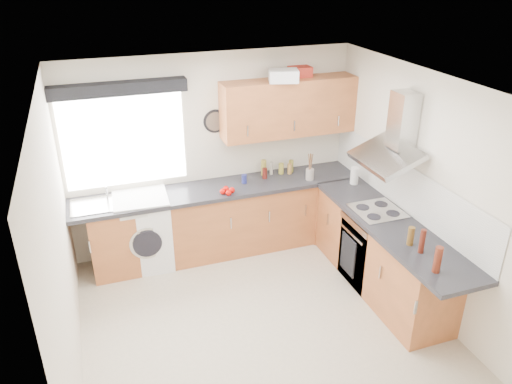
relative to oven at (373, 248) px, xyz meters
name	(u,v)px	position (x,y,z in m)	size (l,w,h in m)	color
ground_plane	(260,322)	(-1.50, -0.30, -0.42)	(3.60, 3.60, 0.00)	beige
ceiling	(261,88)	(-1.50, -0.30, 2.08)	(3.60, 3.60, 0.02)	white
wall_back	(212,153)	(-1.50, 1.50, 0.82)	(3.60, 0.02, 2.50)	silver
wall_front	(356,345)	(-1.50, -2.10, 0.82)	(3.60, 0.02, 2.50)	silver
wall_left	(60,252)	(-3.30, -0.30, 0.82)	(0.02, 3.60, 2.50)	silver
wall_right	(421,191)	(0.30, -0.30, 0.82)	(0.02, 3.60, 2.50)	silver
window	(124,140)	(-2.55, 1.49, 1.12)	(1.40, 0.02, 1.10)	white
window_blind	(119,89)	(-2.55, 1.40, 1.76)	(1.50, 0.18, 0.14)	black
splashback	(403,186)	(0.29, 0.00, 0.75)	(0.01, 3.00, 0.54)	white
base_cab_back	(213,222)	(-1.60, 1.21, 0.01)	(3.00, 0.58, 0.86)	#99532B
base_cab_corner	(327,204)	(0.00, 1.20, 0.01)	(0.60, 0.60, 0.86)	#99532B
base_cab_right	(381,254)	(0.01, -0.15, 0.01)	(0.58, 2.10, 0.86)	#99532B
worktop_back	(220,189)	(-1.50, 1.20, 0.46)	(3.60, 0.62, 0.05)	#222227
worktop_right	(392,226)	(0.00, -0.30, 0.46)	(0.62, 2.42, 0.05)	#222227
sink	(108,200)	(-2.83, 1.20, 0.52)	(0.84, 0.46, 0.10)	#B2B3B3
oven	(373,248)	(0.00, 0.00, 0.00)	(0.56, 0.58, 0.85)	black
hob_plate	(378,211)	(0.00, 0.00, 0.49)	(0.52, 0.52, 0.01)	#B2B3B3
extractor_hood	(394,138)	(0.10, 0.00, 1.34)	(0.52, 0.78, 0.66)	#B2B3B3
upper_cabinets	(289,107)	(-0.55, 1.32, 1.38)	(1.70, 0.35, 0.70)	#99532B
washing_machine	(144,231)	(-2.47, 1.22, 0.04)	(0.63, 0.61, 0.93)	white
wall_clock	(215,122)	(-1.45, 1.48, 1.24)	(0.29, 0.29, 0.04)	black
casserole	(283,76)	(-0.67, 1.22, 1.80)	(0.34, 0.25, 0.14)	white
storage_box	(299,71)	(-0.38, 1.42, 1.79)	(0.27, 0.22, 0.12)	red
utensil_pot	(310,174)	(-0.35, 1.05, 0.56)	(0.10, 0.10, 0.14)	gray
kitchen_roll	(354,176)	(0.12, 0.75, 0.59)	(0.10, 0.10, 0.22)	white
tomato_cluster	(227,191)	(-1.46, 1.00, 0.52)	(0.16, 0.16, 0.07)	#C60803
jar_0	(290,169)	(-0.52, 1.30, 0.56)	(0.06, 0.06, 0.14)	#A17437
jar_1	(291,166)	(-0.48, 1.35, 0.57)	(0.06, 0.06, 0.16)	olive
jar_2	(281,169)	(-0.62, 1.34, 0.56)	(0.07, 0.07, 0.14)	#A19737
jar_3	(265,173)	(-0.88, 1.27, 0.55)	(0.06, 0.06, 0.14)	#501610
jar_4	(264,168)	(-0.86, 1.37, 0.59)	(0.07, 0.07, 0.21)	olive
jar_5	(244,179)	(-1.17, 1.22, 0.54)	(0.07, 0.07, 0.11)	navy
jar_6	(271,168)	(-0.76, 1.36, 0.57)	(0.04, 0.04, 0.17)	#AAA191
bottle_0	(438,260)	(-0.13, -1.19, 0.61)	(0.07, 0.07, 0.26)	maroon
bottle_1	(422,241)	(-0.06, -0.87, 0.61)	(0.05, 0.05, 0.25)	#521B11
bottle_2	(411,236)	(-0.08, -0.72, 0.58)	(0.06, 0.06, 0.20)	brown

